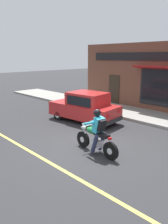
{
  "coord_description": "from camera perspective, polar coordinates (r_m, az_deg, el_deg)",
  "views": [
    {
      "loc": [
        -5.53,
        -5.3,
        3.36
      ],
      "look_at": [
        1.07,
        1.43,
        0.95
      ],
      "focal_mm": 35.0,
      "sensor_mm": 36.0,
      "label": 1
    }
  ],
  "objects": [
    {
      "name": "lane_stripe",
      "position": [
        9.7,
        -19.06,
        -6.73
      ],
      "size": [
        0.12,
        19.8,
        0.01
      ],
      "primitive_type": "cube",
      "color": "#D1C64C",
      "rests_on": "ground"
    },
    {
      "name": "storefront_building",
      "position": [
        13.93,
        19.3,
        8.39
      ],
      "size": [
        1.25,
        11.59,
        4.2
      ],
      "color": "brown",
      "rests_on": "ground"
    },
    {
      "name": "sidewalk_curb",
      "position": [
        14.09,
        8.06,
        0.68
      ],
      "size": [
        2.6,
        22.0,
        0.14
      ],
      "primitive_type": "cube",
      "color": "gray",
      "rests_on": "ground"
    },
    {
      "name": "car_hatchback",
      "position": [
        11.46,
        0.23,
        1.25
      ],
      "size": [
        2.01,
        3.92,
        1.57
      ],
      "color": "black",
      "rests_on": "ground"
    },
    {
      "name": "ground_plane",
      "position": [
        8.36,
        1.66,
        -9.35
      ],
      "size": [
        80.0,
        80.0,
        0.0
      ],
      "primitive_type": "plane",
      "color": "#2B2B2D"
    },
    {
      "name": "motorcycle_with_rider",
      "position": [
        7.7,
        3.3,
        -6.06
      ],
      "size": [
        0.58,
        2.02,
        1.62
      ],
      "color": "black",
      "rests_on": "ground"
    }
  ]
}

